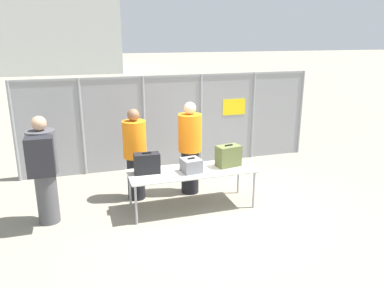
{
  "coord_description": "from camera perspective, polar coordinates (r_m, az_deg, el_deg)",
  "views": [
    {
      "loc": [
        -2.16,
        -5.93,
        3.11
      ],
      "look_at": [
        -0.08,
        0.78,
        1.05
      ],
      "focal_mm": 35.0,
      "sensor_mm": 36.0,
      "label": 1
    }
  ],
  "objects": [
    {
      "name": "inspection_table",
      "position": [
        6.84,
        -0.03,
        -4.39
      ],
      "size": [
        2.3,
        0.82,
        0.73
      ],
      "color": "silver",
      "rests_on": "ground_plane"
    },
    {
      "name": "security_worker_near",
      "position": [
        7.43,
        -0.32,
        -0.45
      ],
      "size": [
        0.46,
        0.46,
        1.87
      ],
      "rotation": [
        0.0,
        0.0,
        3.12
      ],
      "color": "black",
      "rests_on": "ground_plane"
    },
    {
      "name": "suitcase_black",
      "position": [
        6.69,
        -6.88,
        -2.94
      ],
      "size": [
        0.46,
        0.25,
        0.39
      ],
      "color": "black",
      "rests_on": "inspection_table"
    },
    {
      "name": "distant_hangar",
      "position": [
        37.62,
        -24.81,
        15.07
      ],
      "size": [
        16.4,
        11.95,
        6.41
      ],
      "color": "#B2B7B2",
      "rests_on": "ground_plane"
    },
    {
      "name": "ground_plane",
      "position": [
        7.04,
        2.55,
        -9.91
      ],
      "size": [
        120.0,
        120.0,
        0.0
      ],
      "primitive_type": "plane",
      "color": "gray"
    },
    {
      "name": "security_worker_far",
      "position": [
        7.24,
        -8.67,
        -1.41
      ],
      "size": [
        0.44,
        0.44,
        1.79
      ],
      "rotation": [
        0.0,
        0.0,
        3.61
      ],
      "color": "black",
      "rests_on": "ground_plane"
    },
    {
      "name": "suitcase_grey",
      "position": [
        6.72,
        -0.12,
        -3.27
      ],
      "size": [
        0.37,
        0.37,
        0.27
      ],
      "color": "slate",
      "rests_on": "inspection_table"
    },
    {
      "name": "traveler_hooded",
      "position": [
        6.61,
        -21.7,
        -3.26
      ],
      "size": [
        0.46,
        0.72,
        1.86
      ],
      "rotation": [
        0.0,
        0.0,
        0.31
      ],
      "color": "#4C4C51",
      "rests_on": "ground_plane"
    },
    {
      "name": "fence_section",
      "position": [
        9.0,
        -2.83,
        3.77
      ],
      "size": [
        7.09,
        0.07,
        2.21
      ],
      "color": "gray",
      "rests_on": "ground_plane"
    },
    {
      "name": "suitcase_olive",
      "position": [
        7.02,
        5.57,
        -1.81
      ],
      "size": [
        0.48,
        0.34,
        0.42
      ],
      "color": "#566033",
      "rests_on": "inspection_table"
    },
    {
      "name": "utility_trailer",
      "position": [
        11.68,
        3.64,
        2.95
      ],
      "size": [
        3.36,
        2.04,
        0.72
      ],
      "color": "#4C6B47",
      "rests_on": "ground_plane"
    }
  ]
}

